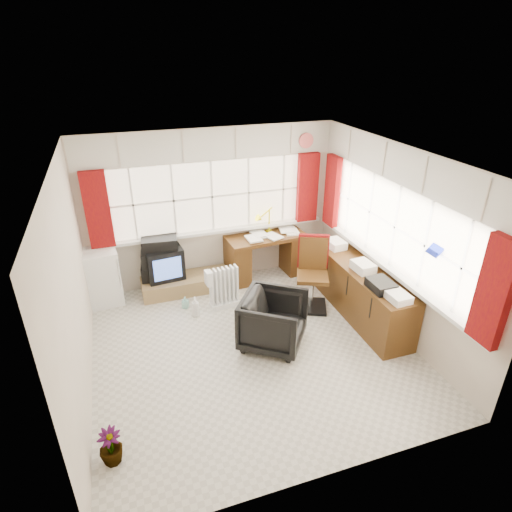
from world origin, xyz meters
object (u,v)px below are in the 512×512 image
Objects in this scene: crt_tv at (164,262)px; mini_fridge at (102,276)px; task_chair at (312,270)px; credenza at (362,292)px; desk_lamp at (269,214)px; desk at (265,253)px; tv_bench at (186,283)px; office_chair at (273,321)px; radiator at (224,291)px.

mini_fridge is (-0.94, -0.05, -0.07)m from crt_tv.
task_chair is 1.27× the size of mini_fridge.
crt_tv is (-2.05, 1.12, -0.08)m from task_chair.
desk_lamp is at bearing 114.92° from credenza.
desk_lamp is at bearing 2.02° from crt_tv.
desk_lamp is 2.00m from credenza.
task_chair is 0.55× the size of credenza.
desk is at bearing 0.00° from mini_fridge.
office_chair is at bearing -64.11° from tv_bench.
desk is 1.41m from tv_bench.
credenza reaches higher than tv_bench.
desk is 0.97× the size of tv_bench.
radiator is (-1.02, -0.85, -0.79)m from desk_lamp.
radiator is 2.01m from credenza.
tv_bench is (-0.84, 1.73, -0.24)m from office_chair.
desk is 1.69m from crt_tv.
desk_lamp reaches higher than office_chair.
mini_fridge is at bearing -180.00° from desk.
credenza is 3.07m from crt_tv.
mini_fridge is at bearing -177.70° from desk_lamp.
desk is at bearing -1.58° from crt_tv.
tv_bench is at bearing 146.30° from credenza.
desk_lamp reaches higher than mini_fridge.
mini_fridge is at bearing -177.17° from crt_tv.
mini_fridge reaches higher than desk.
desk is 1.18m from radiator.
office_chair is (-0.64, -1.92, -0.70)m from desk_lamp.
desk_lamp is 0.67× the size of radiator.
credenza is 3.27× the size of crt_tv.
credenza is 1.43× the size of tv_bench.
mini_fridge is (-2.62, -0.00, 0.01)m from desk.
task_chair reaches higher than radiator.
desk is at bearing 39.00° from radiator.
mini_fridge is at bearing 155.61° from credenza.
desk_lamp is 2.15m from office_chair.
crt_tv is at bearing 157.80° from tv_bench.
crt_tv reaches higher than office_chair.
radiator is 0.82m from tv_bench.
credenza is at bearing -25.37° from radiator.
mini_fridge is (-3.53, 1.60, 0.05)m from credenza.
crt_tv is at bearing -177.98° from desk_lamp.
credenza is (1.82, -0.86, 0.12)m from radiator.
credenza is at bearing -45.85° from office_chair.
credenza is 3.87m from mini_fridge.
crt_tv is at bearing 147.54° from credenza.
desk_lamp is at bearing 2.30° from mini_fridge.
task_chair is at bearing -19.82° from mini_fridge.
tv_bench is at bearing -3.65° from mini_fridge.
desk_lamp is 0.31× the size of tv_bench.
crt_tv is (-1.68, 0.05, 0.08)m from desk.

